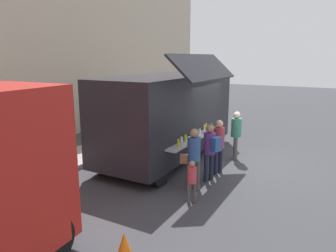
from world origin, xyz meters
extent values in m
plane|color=#38383D|center=(0.00, 0.00, 0.00)|extent=(60.00, 60.00, 0.00)
cube|color=#9E998E|center=(-4.71, 4.96, 0.07)|extent=(28.00, 1.60, 0.15)
cube|color=black|center=(-0.71, 2.36, 1.57)|extent=(6.10, 2.25, 2.54)
cube|color=black|center=(-1.31, 0.87, 3.14)|extent=(3.36, 0.81, 0.74)
cube|color=black|center=(-1.31, 1.31, 1.88)|extent=(3.19, 0.11, 1.14)
cube|color=#B7B7BC|center=(-1.31, 1.09, 0.99)|extent=(3.35, 0.36, 0.05)
cylinder|color=gold|center=(-2.59, 1.04, 1.13)|extent=(0.07, 0.07, 0.23)
cylinder|color=silver|center=(-2.28, 1.10, 1.12)|extent=(0.08, 0.08, 0.22)
cylinder|color=yellow|center=(-1.93, 1.15, 1.12)|extent=(0.07, 0.07, 0.20)
cylinder|color=silver|center=(-1.62, 1.04, 1.12)|extent=(0.08, 0.08, 0.21)
cylinder|color=orange|center=(-1.31, 1.15, 1.13)|extent=(0.08, 0.08, 0.23)
cylinder|color=silver|center=(-0.98, 1.11, 1.10)|extent=(0.07, 0.07, 0.18)
cylinder|color=silver|center=(-0.68, 1.07, 1.14)|extent=(0.06, 0.06, 0.25)
cylinder|color=yellow|center=(-0.35, 1.15, 1.14)|extent=(0.06, 0.06, 0.25)
cylinder|color=green|center=(-0.05, 1.05, 1.11)|extent=(0.08, 0.08, 0.19)
cube|color=black|center=(2.29, 2.37, 2.03)|extent=(0.09, 1.89, 1.12)
cylinder|color=black|center=(1.64, 3.33, 0.45)|extent=(0.90, 0.28, 0.90)
cylinder|color=black|center=(1.64, 1.41, 0.45)|extent=(0.90, 0.28, 0.90)
cylinder|color=black|center=(-3.06, 3.32, 0.45)|extent=(0.90, 0.28, 0.90)
cylinder|color=black|center=(-3.05, 1.39, 0.45)|extent=(0.90, 0.28, 0.90)
cube|color=black|center=(-6.28, 2.40, 2.05)|extent=(0.19, 1.95, 1.08)
cylinder|color=black|center=(-6.77, 1.30, 0.42)|extent=(0.84, 0.26, 0.84)
cone|color=orange|center=(-6.15, 0.25, 0.28)|extent=(0.36, 0.36, 0.55)
cylinder|color=#2D5D3A|center=(2.90, 4.66, 0.49)|extent=(0.60, 0.60, 0.98)
cylinder|color=#202335|center=(-1.53, 0.34, 0.40)|extent=(0.13, 0.13, 0.80)
cylinder|color=#202335|center=(-1.32, 0.27, 0.40)|extent=(0.13, 0.13, 0.80)
cylinder|color=#A83640|center=(-1.43, 0.30, 1.11)|extent=(0.33, 0.33, 0.61)
sphere|color=#D9A487|center=(-1.43, 0.30, 1.52)|extent=(0.23, 0.23, 0.23)
cylinder|color=#1F2536|center=(-2.18, 0.38, 0.40)|extent=(0.13, 0.13, 0.79)
cylinder|color=#1F2536|center=(-1.98, 0.30, 0.40)|extent=(0.13, 0.13, 0.79)
cylinder|color=#5D2E75|center=(-2.08, 0.34, 1.09)|extent=(0.33, 0.33, 0.60)
sphere|color=#9C7053|center=(-2.08, 0.34, 1.50)|extent=(0.22, 0.22, 0.22)
cube|color=#2F4F91|center=(-2.17, 0.10, 1.12)|extent=(0.32, 0.26, 0.39)
cylinder|color=#49443F|center=(-2.92, 0.55, 0.40)|extent=(0.13, 0.13, 0.81)
cylinder|color=#49443F|center=(-2.80, 0.37, 0.40)|extent=(0.13, 0.13, 0.81)
cylinder|color=#2B4D85|center=(-2.86, 0.46, 1.12)|extent=(0.34, 0.34, 0.61)
sphere|color=#9A6D50|center=(-2.86, 0.46, 1.54)|extent=(0.23, 0.23, 0.23)
cube|color=brown|center=(-3.00, 0.68, 0.86)|extent=(0.22, 0.24, 0.24)
cylinder|color=#4B4841|center=(-0.01, 0.21, 0.41)|extent=(0.13, 0.13, 0.81)
cylinder|color=#4B4841|center=(0.20, 0.27, 0.41)|extent=(0.13, 0.13, 0.81)
cylinder|color=#357E64|center=(0.10, 0.24, 1.12)|extent=(0.34, 0.34, 0.61)
sphere|color=beige|center=(0.10, 0.24, 1.54)|extent=(0.23, 0.23, 0.23)
cylinder|color=#514342|center=(-3.63, 0.23, 0.26)|extent=(0.08, 0.08, 0.52)
cylinder|color=#514342|center=(-3.55, 0.11, 0.26)|extent=(0.08, 0.08, 0.52)
cylinder|color=#BA3B43|center=(-3.59, 0.17, 0.72)|extent=(0.22, 0.22, 0.39)
sphere|color=#966D54|center=(-3.59, 0.17, 0.99)|extent=(0.15, 0.15, 0.15)
camera|label=1|loc=(-9.93, -2.68, 3.42)|focal=33.46mm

